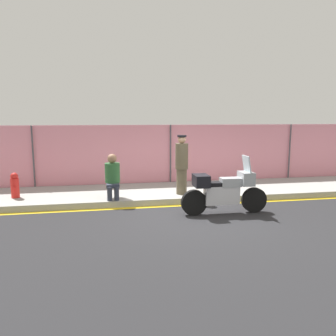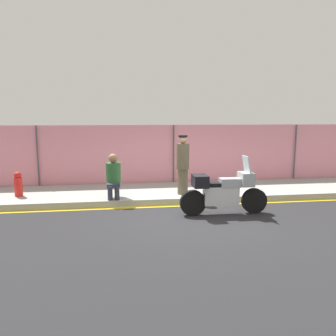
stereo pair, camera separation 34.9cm
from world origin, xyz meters
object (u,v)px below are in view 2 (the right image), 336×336
(officer_standing, at_px, (183,164))
(fire_hydrant, at_px, (18,184))
(person_seated_on_curb, at_px, (113,174))
(motorcycle, at_px, (223,191))

(officer_standing, relative_size, fire_hydrant, 2.44)
(officer_standing, xyz_separation_m, person_seated_on_curb, (-2.03, -0.11, -0.22))
(motorcycle, relative_size, person_seated_on_curb, 1.81)
(officer_standing, bearing_deg, fire_hydrant, 175.11)
(officer_standing, relative_size, person_seated_on_curb, 1.40)
(person_seated_on_curb, bearing_deg, fire_hydrant, 169.23)
(motorcycle, xyz_separation_m, fire_hydrant, (-5.52, 2.01, -0.07))
(person_seated_on_curb, bearing_deg, officer_standing, 3.18)
(person_seated_on_curb, relative_size, fire_hydrant, 1.74)
(officer_standing, height_order, person_seated_on_curb, officer_standing)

